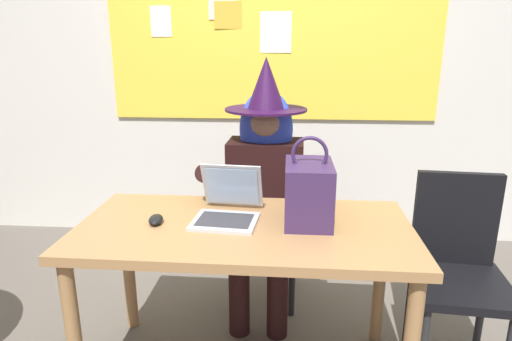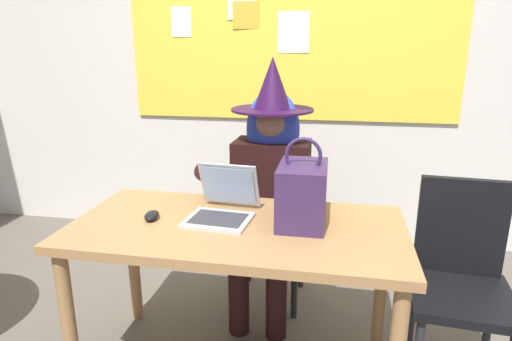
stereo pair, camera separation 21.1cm
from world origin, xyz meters
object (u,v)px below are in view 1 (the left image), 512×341
Objects in this scene: chair_at_desk at (266,215)px; chair_extra_corner at (457,262)px; laptop at (228,207)px; handbag at (308,192)px; person_costumed at (264,175)px; desk_main at (245,245)px; computer_mouse at (156,220)px.

chair_extra_corner is at bearing 60.38° from chair_at_desk.
handbag reaches higher than laptop.
chair_at_desk is at bearing 179.68° from person_costumed.
desk_main is 0.61m from person_costumed.
computer_mouse is (-0.44, -0.73, 0.25)m from chair_at_desk.
person_costumed reaches higher than chair_at_desk.
person_costumed reaches higher than handbag.
computer_mouse is at bearing -29.24° from chair_at_desk.
person_costumed is (0.05, 0.59, 0.14)m from desk_main.
chair_extra_corner is (1.05, 0.08, -0.27)m from laptop.
chair_extra_corner is (0.91, -0.56, 0.01)m from chair_at_desk.
desk_main is 4.20× the size of laptop.
handbag is (0.22, -0.65, 0.37)m from chair_at_desk.
chair_at_desk is 8.65× the size of computer_mouse.
chair_at_desk is 0.78m from handbag.
person_costumed is at bearing -110.33° from chair_extra_corner.
handbag is 0.79m from chair_extra_corner.
handbag is 0.41× the size of chair_extra_corner.
desk_main is 3.79× the size of handbag.
desk_main is 1.59× the size of chair_at_desk.
computer_mouse is at bearing -33.87° from person_costumed.
laptop is at bearing -80.39° from chair_extra_corner.
person_costumed is at bearing 45.66° from computer_mouse.
computer_mouse is 1.38m from chair_extra_corner.
laptop is 3.28× the size of computer_mouse.
desk_main is 13.79× the size of computer_mouse.
laptop is at bearing 178.75° from handbag.
desk_main is at bearing -166.03° from handbag.
desk_main is at bearing -7.24° from computer_mouse.
person_costumed is at bearing 85.21° from desk_main.
chair_extra_corner is at bearing 9.33° from desk_main.
handbag is (0.27, 0.07, 0.23)m from desk_main.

